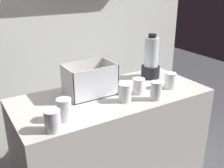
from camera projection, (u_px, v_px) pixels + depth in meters
The scene contains 10 objects.
counter at pixel (112, 148), 2.09m from camera, with size 1.40×0.64×0.90m, color beige.
back_wall_unit at pixel (68, 27), 2.40m from camera, with size 2.60×0.24×2.50m.
carrot_display_bin at pixel (89, 84), 1.90m from camera, with size 0.34×0.22×0.22m.
blender_pitcher at pixel (151, 60), 2.20m from camera, with size 0.15×0.15×0.36m.
juice_cup_mango_far_left at pixel (52, 122), 1.45m from camera, with size 0.09×0.09×0.12m.
juice_cup_mango_left at pixel (64, 111), 1.56m from camera, with size 0.09×0.09×0.13m.
juice_cup_carrot_middle at pixel (125, 94), 1.81m from camera, with size 0.09×0.09×0.12m.
juice_cup_carrot_right at pixel (138, 87), 1.93m from camera, with size 0.09×0.09×0.11m.
juice_cup_pomegranate_far_right at pixel (156, 91), 1.83m from camera, with size 0.08×0.08×0.13m.
juice_cup_carrot_rightmost at pixel (170, 82), 2.02m from camera, with size 0.09×0.09×0.12m.
Camera 1 is at (-0.91, -1.51, 1.68)m, focal length 43.34 mm.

